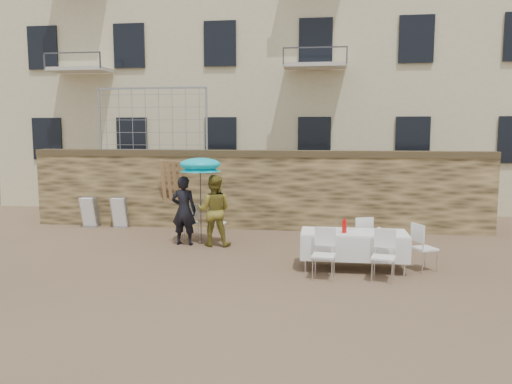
# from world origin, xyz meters

# --- Properties ---
(ground) EXTENTS (80.00, 80.00, 0.00)m
(ground) POSITION_xyz_m (0.00, 0.00, 0.00)
(ground) COLOR brown
(ground) RESTS_ON ground
(stone_wall) EXTENTS (13.00, 0.50, 2.20)m
(stone_wall) POSITION_xyz_m (0.00, 5.00, 1.10)
(stone_wall) COLOR brown
(stone_wall) RESTS_ON ground
(apartment_building) EXTENTS (20.00, 8.00, 15.00)m
(apartment_building) POSITION_xyz_m (0.00, 12.00, 7.50)
(apartment_building) COLOR #C1B78C
(apartment_building) RESTS_ON ground
(chain_link_fence) EXTENTS (3.20, 0.06, 1.80)m
(chain_link_fence) POSITION_xyz_m (-3.00, 5.00, 3.10)
(chain_link_fence) COLOR gray
(chain_link_fence) RESTS_ON stone_wall
(man_suit) EXTENTS (0.65, 0.45, 1.70)m
(man_suit) POSITION_xyz_m (-1.45, 2.71, 0.85)
(man_suit) COLOR black
(man_suit) RESTS_ON ground
(woman_dress) EXTENTS (0.87, 0.69, 1.73)m
(woman_dress) POSITION_xyz_m (-0.70, 2.71, 0.87)
(woman_dress) COLOR #A59332
(woman_dress) RESTS_ON ground
(umbrella) EXTENTS (1.04, 1.04, 2.03)m
(umbrella) POSITION_xyz_m (-1.05, 2.81, 1.92)
(umbrella) COLOR #3F3F44
(umbrella) RESTS_ON ground
(couple_chair_left) EXTENTS (0.64, 0.64, 0.96)m
(couple_chair_left) POSITION_xyz_m (-1.45, 3.26, 0.48)
(couple_chair_left) COLOR white
(couple_chair_left) RESTS_ON ground
(couple_chair_right) EXTENTS (0.49, 0.49, 0.96)m
(couple_chair_right) POSITION_xyz_m (-0.75, 3.26, 0.48)
(couple_chair_right) COLOR white
(couple_chair_right) RESTS_ON ground
(banquet_table) EXTENTS (2.10, 0.85, 0.78)m
(banquet_table) POSITION_xyz_m (2.55, 1.03, 0.73)
(banquet_table) COLOR white
(banquet_table) RESTS_ON ground
(soda_bottle) EXTENTS (0.09, 0.09, 0.26)m
(soda_bottle) POSITION_xyz_m (2.35, 0.88, 0.91)
(soda_bottle) COLOR red
(soda_bottle) RESTS_ON banquet_table
(table_chair_front_left) EXTENTS (0.54, 0.54, 0.96)m
(table_chair_front_left) POSITION_xyz_m (1.95, 0.28, 0.48)
(table_chair_front_left) COLOR white
(table_chair_front_left) RESTS_ON ground
(table_chair_front_right) EXTENTS (0.58, 0.58, 0.96)m
(table_chair_front_right) POSITION_xyz_m (3.05, 0.28, 0.48)
(table_chair_front_right) COLOR white
(table_chair_front_right) RESTS_ON ground
(table_chair_back) EXTENTS (0.60, 0.60, 0.96)m
(table_chair_back) POSITION_xyz_m (2.75, 1.83, 0.48)
(table_chair_back) COLOR white
(table_chair_back) RESTS_ON ground
(table_chair_side) EXTENTS (0.65, 0.65, 0.96)m
(table_chair_side) POSITION_xyz_m (3.95, 1.13, 0.48)
(table_chair_side) COLOR white
(table_chair_side) RESTS_ON ground
(chair_stack_left) EXTENTS (0.46, 0.40, 0.92)m
(chair_stack_left) POSITION_xyz_m (-4.78, 4.63, 0.46)
(chair_stack_left) COLOR white
(chair_stack_left) RESTS_ON ground
(chair_stack_right) EXTENTS (0.46, 0.32, 0.92)m
(chair_stack_right) POSITION_xyz_m (-3.88, 4.63, 0.46)
(chair_stack_right) COLOR white
(chair_stack_right) RESTS_ON ground
(wood_planks) EXTENTS (0.70, 0.20, 2.00)m
(wood_planks) POSITION_xyz_m (-2.28, 4.70, 1.00)
(wood_planks) COLOR #A37749
(wood_planks) RESTS_ON ground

